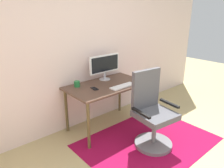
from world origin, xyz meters
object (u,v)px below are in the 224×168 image
cell_phone (94,89)px  office_chair (152,116)px  desk (106,89)px  coffee_cup (77,84)px  monitor (105,65)px  keyboard (123,86)px  computer_mouse (138,81)px

cell_phone → office_chair: bearing=-51.7°
desk → cell_phone: cell_phone is taller
coffee_cup → monitor: bearing=-0.4°
coffee_cup → office_chair: size_ratio=0.08×
coffee_cup → desk: bearing=-29.3°
keyboard → coffee_cup: bearing=139.0°
office_chair → coffee_cup: bearing=126.8°
monitor → coffee_cup: (-0.54, 0.00, -0.21)m
keyboard → office_chair: size_ratio=0.40×
desk → computer_mouse: (0.46, -0.25, 0.09)m
monitor → desk: bearing=-123.1°
computer_mouse → cell_phone: size_ratio=0.74×
coffee_cup → cell_phone: (0.14, -0.25, -0.04)m
computer_mouse → cell_phone: bearing=163.2°
keyboard → computer_mouse: size_ratio=4.13×
monitor → computer_mouse: (0.32, -0.46, -0.24)m
computer_mouse → cell_phone: (-0.72, 0.22, -0.01)m
keyboard → coffee_cup: 0.70m
keyboard → coffee_cup: coffee_cup is taller
monitor → coffee_cup: 0.58m
keyboard → coffee_cup: (-0.52, 0.46, 0.03)m
keyboard → cell_phone: (-0.38, 0.20, -0.00)m
monitor → keyboard: bearing=-91.6°
monitor → keyboard: (-0.01, -0.45, -0.24)m
desk → keyboard: bearing=-61.1°
monitor → cell_phone: 0.53m
computer_mouse → monitor: bearing=124.6°
cell_phone → office_chair: office_chair is taller
computer_mouse → office_chair: 0.68m
desk → computer_mouse: computer_mouse is taller
coffee_cup → computer_mouse: bearing=-28.6°
coffee_cup → office_chair: bearing=-60.1°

